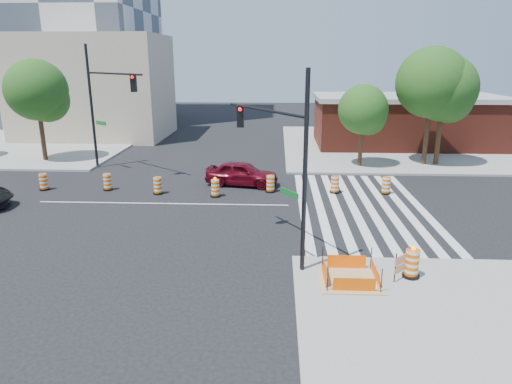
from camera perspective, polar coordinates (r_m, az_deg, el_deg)
ground at (r=25.94m, az=-11.58°, el=-1.42°), size 120.00×120.00×0.00m
sidewalk_ne at (r=44.19m, az=18.04°, el=5.55°), size 22.00×22.00×0.15m
sidewalk_nw at (r=49.08m, az=-27.21°, el=5.56°), size 22.00×22.00×0.15m
crosswalk_east at (r=25.57m, az=12.96°, el=-1.75°), size 6.75×13.50×0.01m
lane_centerline at (r=25.94m, az=-11.58°, el=-1.41°), size 14.00×0.12×0.01m
excavation_pit at (r=16.94m, az=11.64°, el=-10.51°), size 2.20×2.20×0.90m
brick_storefront at (r=43.85m, az=18.30°, el=8.43°), size 16.50×8.50×4.60m
beige_midrise at (r=49.52m, az=-19.51°, el=12.27°), size 14.00×10.00×10.00m
red_coupe at (r=28.88m, az=-1.78°, el=2.34°), size 4.82×2.66×1.55m
signal_pole_se at (r=17.30m, az=3.14°, el=5.46°), size 3.18×4.70×7.34m
signal_pole_nw at (r=33.51m, az=-18.48°, el=11.25°), size 5.13×4.22×8.59m
pit_drum at (r=17.56m, az=18.90°, el=-8.53°), size 0.62×0.62×1.22m
barricade at (r=17.28m, az=17.79°, el=-8.47°), size 0.71×0.67×1.10m
tree_north_b at (r=38.67m, az=-25.61°, el=11.03°), size 4.57×4.57×7.77m
tree_north_c at (r=34.00m, az=13.27°, el=9.66°), size 3.55×3.55×6.03m
tree_north_d at (r=35.89m, az=21.14°, el=12.17°), size 5.08×5.08×8.64m
tree_north_e at (r=36.22m, az=22.46°, el=11.45°), size 4.75×4.75×8.07m
median_drum_1 at (r=30.77m, az=-25.00°, el=1.10°), size 0.60×0.60×1.02m
median_drum_2 at (r=29.30m, az=-18.06°, el=1.13°), size 0.60×0.60×1.02m
median_drum_3 at (r=27.69m, az=-12.18°, el=0.72°), size 0.60×0.60×1.02m
median_drum_4 at (r=26.63m, az=-5.11°, el=0.43°), size 0.60×0.60×1.18m
median_drum_5 at (r=27.47m, az=1.82°, el=0.96°), size 0.60×0.60×1.02m
median_drum_6 at (r=27.68m, az=9.83°, el=0.85°), size 0.60×0.60×1.02m
median_drum_7 at (r=28.17m, az=15.95°, el=0.72°), size 0.60×0.60×1.02m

